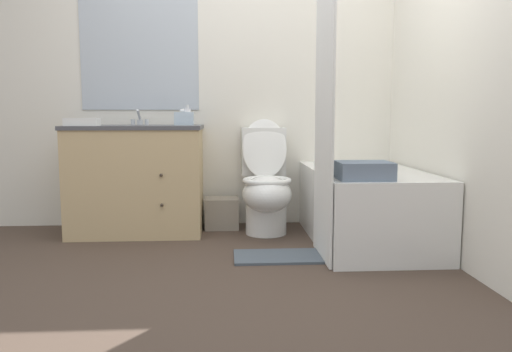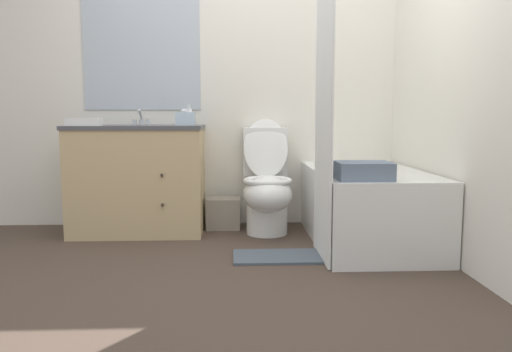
{
  "view_description": "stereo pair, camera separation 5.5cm",
  "coord_description": "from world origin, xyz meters",
  "px_view_note": "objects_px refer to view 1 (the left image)",
  "views": [
    {
      "loc": [
        -0.11,
        -2.68,
        0.91
      ],
      "look_at": [
        0.1,
        0.66,
        0.5
      ],
      "focal_mm": 35.0,
      "sensor_mm": 36.0,
      "label": 1
    },
    {
      "loc": [
        -0.05,
        -2.68,
        0.91
      ],
      "look_at": [
        0.1,
        0.66,
        0.5
      ],
      "focal_mm": 35.0,
      "sensor_mm": 36.0,
      "label": 2
    }
  ],
  "objects_px": {
    "sink_faucet": "(140,120)",
    "soap_dispenser": "(188,116)",
    "tissue_box": "(184,118)",
    "bathtub": "(366,206)",
    "hand_towel_folded": "(82,122)",
    "toilet": "(266,187)",
    "bath_mat": "(277,257)",
    "vanity_cabinet": "(137,178)",
    "wastebasket": "(222,213)",
    "bath_towel_folded": "(364,171)"
  },
  "relations": [
    {
      "from": "toilet",
      "to": "bathtub",
      "type": "relative_size",
      "value": 0.65
    },
    {
      "from": "sink_faucet",
      "to": "hand_towel_folded",
      "type": "height_order",
      "value": "sink_faucet"
    },
    {
      "from": "hand_towel_folded",
      "to": "tissue_box",
      "type": "bearing_deg",
      "value": 16.67
    },
    {
      "from": "wastebasket",
      "to": "tissue_box",
      "type": "relative_size",
      "value": 1.87
    },
    {
      "from": "vanity_cabinet",
      "to": "bath_mat",
      "type": "relative_size",
      "value": 1.82
    },
    {
      "from": "toilet",
      "to": "wastebasket",
      "type": "xyz_separation_m",
      "value": [
        -0.34,
        0.17,
        -0.24
      ]
    },
    {
      "from": "bath_mat",
      "to": "soap_dispenser",
      "type": "bearing_deg",
      "value": 128.12
    },
    {
      "from": "sink_faucet",
      "to": "soap_dispenser",
      "type": "height_order",
      "value": "soap_dispenser"
    },
    {
      "from": "bathtub",
      "to": "bath_mat",
      "type": "distance_m",
      "value": 0.81
    },
    {
      "from": "soap_dispenser",
      "to": "hand_towel_folded",
      "type": "bearing_deg",
      "value": -164.4
    },
    {
      "from": "toilet",
      "to": "soap_dispenser",
      "type": "xyz_separation_m",
      "value": [
        -0.6,
        0.08,
        0.54
      ]
    },
    {
      "from": "tissue_box",
      "to": "bath_towel_folded",
      "type": "distance_m",
      "value": 1.51
    },
    {
      "from": "sink_faucet",
      "to": "bath_mat",
      "type": "height_order",
      "value": "sink_faucet"
    },
    {
      "from": "vanity_cabinet",
      "to": "hand_towel_folded",
      "type": "height_order",
      "value": "hand_towel_folded"
    },
    {
      "from": "tissue_box",
      "to": "soap_dispenser",
      "type": "distance_m",
      "value": 0.03
    },
    {
      "from": "wastebasket",
      "to": "bath_towel_folded",
      "type": "bearing_deg",
      "value": -48.97
    },
    {
      "from": "tissue_box",
      "to": "bath_mat",
      "type": "height_order",
      "value": "tissue_box"
    },
    {
      "from": "soap_dispenser",
      "to": "bath_towel_folded",
      "type": "bearing_deg",
      "value": -38.98
    },
    {
      "from": "bath_towel_folded",
      "to": "hand_towel_folded",
      "type": "bearing_deg",
      "value": 159.23
    },
    {
      "from": "bath_mat",
      "to": "toilet",
      "type": "bearing_deg",
      "value": 91.43
    },
    {
      "from": "bathtub",
      "to": "bath_towel_folded",
      "type": "distance_m",
      "value": 0.61
    },
    {
      "from": "tissue_box",
      "to": "bath_towel_folded",
      "type": "height_order",
      "value": "tissue_box"
    },
    {
      "from": "hand_towel_folded",
      "to": "bath_mat",
      "type": "relative_size",
      "value": 0.42
    },
    {
      "from": "tissue_box",
      "to": "hand_towel_folded",
      "type": "bearing_deg",
      "value": -163.33
    },
    {
      "from": "hand_towel_folded",
      "to": "bath_towel_folded",
      "type": "xyz_separation_m",
      "value": [
        1.86,
        -0.71,
        -0.29
      ]
    },
    {
      "from": "sink_faucet",
      "to": "bathtub",
      "type": "distance_m",
      "value": 1.88
    },
    {
      "from": "tissue_box",
      "to": "bath_mat",
      "type": "xyz_separation_m",
      "value": [
        0.64,
        -0.79,
        -0.87
      ]
    },
    {
      "from": "sink_faucet",
      "to": "bathtub",
      "type": "xyz_separation_m",
      "value": [
        1.68,
        -0.58,
        -0.6
      ]
    },
    {
      "from": "bathtub",
      "to": "tissue_box",
      "type": "height_order",
      "value": "tissue_box"
    },
    {
      "from": "sink_faucet",
      "to": "wastebasket",
      "type": "height_order",
      "value": "sink_faucet"
    },
    {
      "from": "tissue_box",
      "to": "bathtub",
      "type": "bearing_deg",
      "value": -17.63
    },
    {
      "from": "bath_mat",
      "to": "vanity_cabinet",
      "type": "bearing_deg",
      "value": 142.76
    },
    {
      "from": "vanity_cabinet",
      "to": "wastebasket",
      "type": "relative_size",
      "value": 3.74
    },
    {
      "from": "sink_faucet",
      "to": "bath_towel_folded",
      "type": "height_order",
      "value": "sink_faucet"
    },
    {
      "from": "sink_faucet",
      "to": "wastebasket",
      "type": "xyz_separation_m",
      "value": [
        0.65,
        -0.08,
        -0.74
      ]
    },
    {
      "from": "hand_towel_folded",
      "to": "toilet",
      "type": "bearing_deg",
      "value": 5.29
    },
    {
      "from": "toilet",
      "to": "hand_towel_folded",
      "type": "height_order",
      "value": "hand_towel_folded"
    },
    {
      "from": "bathtub",
      "to": "bath_towel_folded",
      "type": "xyz_separation_m",
      "value": [
        -0.16,
        -0.5,
        0.31
      ]
    },
    {
      "from": "sink_faucet",
      "to": "tissue_box",
      "type": "height_order",
      "value": "same"
    },
    {
      "from": "sink_faucet",
      "to": "soap_dispenser",
      "type": "bearing_deg",
      "value": -23.67
    },
    {
      "from": "vanity_cabinet",
      "to": "tissue_box",
      "type": "distance_m",
      "value": 0.59
    },
    {
      "from": "sink_faucet",
      "to": "soap_dispenser",
      "type": "relative_size",
      "value": 0.91
    },
    {
      "from": "bath_mat",
      "to": "bathtub",
      "type": "bearing_deg",
      "value": 28.76
    },
    {
      "from": "bathtub",
      "to": "tissue_box",
      "type": "relative_size",
      "value": 9.44
    },
    {
      "from": "vanity_cabinet",
      "to": "tissue_box",
      "type": "bearing_deg",
      "value": 3.86
    },
    {
      "from": "vanity_cabinet",
      "to": "wastebasket",
      "type": "xyz_separation_m",
      "value": [
        0.65,
        0.11,
        -0.3
      ]
    },
    {
      "from": "vanity_cabinet",
      "to": "bath_towel_folded",
      "type": "xyz_separation_m",
      "value": [
        1.52,
        -0.89,
        0.15
      ]
    },
    {
      "from": "toilet",
      "to": "hand_towel_folded",
      "type": "distance_m",
      "value": 1.43
    },
    {
      "from": "hand_towel_folded",
      "to": "wastebasket",
      "type": "bearing_deg",
      "value": 16.55
    },
    {
      "from": "bath_towel_folded",
      "to": "bathtub",
      "type": "bearing_deg",
      "value": 72.12
    }
  ]
}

